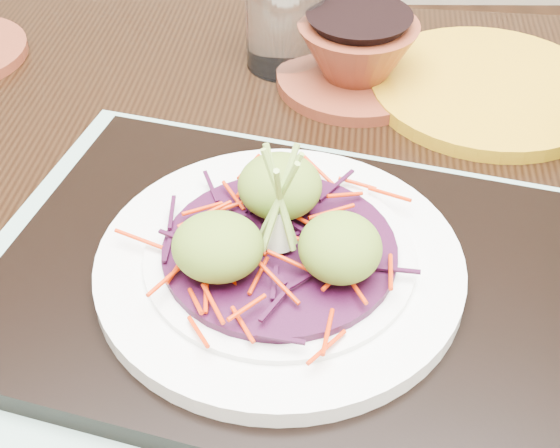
{
  "coord_description": "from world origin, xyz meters",
  "views": [
    {
      "loc": [
        -0.0,
        -0.39,
        1.15
      ],
      "look_at": [
        -0.01,
        0.02,
        0.79
      ],
      "focal_mm": 50.0,
      "sensor_mm": 36.0,
      "label": 1
    }
  ],
  "objects_px": {
    "white_plate": "(280,263)",
    "yellow_plate": "(487,88)",
    "serving_tray": "(280,281)",
    "water_glass": "(286,12)",
    "dining_table": "(247,305)",
    "terracotta_bowl_set": "(356,58)"
  },
  "relations": [
    {
      "from": "serving_tray",
      "to": "water_glass",
      "type": "distance_m",
      "value": 0.33
    },
    {
      "from": "water_glass",
      "to": "terracotta_bowl_set",
      "type": "distance_m",
      "value": 0.08
    },
    {
      "from": "dining_table",
      "to": "white_plate",
      "type": "xyz_separation_m",
      "value": [
        0.03,
        -0.08,
        0.13
      ]
    },
    {
      "from": "dining_table",
      "to": "white_plate",
      "type": "distance_m",
      "value": 0.15
    },
    {
      "from": "white_plate",
      "to": "terracotta_bowl_set",
      "type": "xyz_separation_m",
      "value": [
        0.07,
        0.29,
        -0.0
      ]
    },
    {
      "from": "dining_table",
      "to": "terracotta_bowl_set",
      "type": "distance_m",
      "value": 0.27
    },
    {
      "from": "serving_tray",
      "to": "white_plate",
      "type": "xyz_separation_m",
      "value": [
        -0.0,
        0.0,
        0.02
      ]
    },
    {
      "from": "white_plate",
      "to": "yellow_plate",
      "type": "relative_size",
      "value": 1.12
    },
    {
      "from": "dining_table",
      "to": "water_glass",
      "type": "relative_size",
      "value": 10.99
    },
    {
      "from": "serving_tray",
      "to": "yellow_plate",
      "type": "bearing_deg",
      "value": 69.25
    },
    {
      "from": "serving_tray",
      "to": "yellow_plate",
      "type": "xyz_separation_m",
      "value": [
        0.2,
        0.27,
        -0.01
      ]
    },
    {
      "from": "serving_tray",
      "to": "yellow_plate",
      "type": "relative_size",
      "value": 1.72
    },
    {
      "from": "white_plate",
      "to": "water_glass",
      "type": "height_order",
      "value": "water_glass"
    },
    {
      "from": "white_plate",
      "to": "water_glass",
      "type": "bearing_deg",
      "value": 89.51
    },
    {
      "from": "serving_tray",
      "to": "terracotta_bowl_set",
      "type": "height_order",
      "value": "terracotta_bowl_set"
    },
    {
      "from": "white_plate",
      "to": "yellow_plate",
      "type": "bearing_deg",
      "value": 53.4
    },
    {
      "from": "white_plate",
      "to": "dining_table",
      "type": "bearing_deg",
      "value": 110.81
    },
    {
      "from": "water_glass",
      "to": "yellow_plate",
      "type": "relative_size",
      "value": 0.5
    },
    {
      "from": "serving_tray",
      "to": "dining_table",
      "type": "bearing_deg",
      "value": 126.66
    },
    {
      "from": "water_glass",
      "to": "serving_tray",
      "type": "bearing_deg",
      "value": -90.49
    },
    {
      "from": "dining_table",
      "to": "terracotta_bowl_set",
      "type": "relative_size",
      "value": 7.38
    },
    {
      "from": "terracotta_bowl_set",
      "to": "yellow_plate",
      "type": "bearing_deg",
      "value": -8.24
    }
  ]
}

